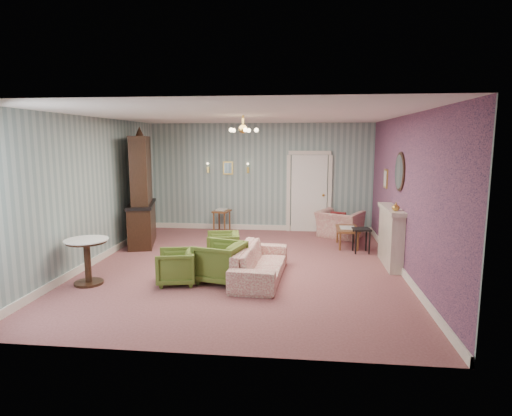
# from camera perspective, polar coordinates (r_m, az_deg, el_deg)

# --- Properties ---
(floor) EXTENTS (7.00, 7.00, 0.00)m
(floor) POSITION_cam_1_polar(r_m,az_deg,el_deg) (8.45, -1.66, -7.79)
(floor) COLOR #915455
(floor) RESTS_ON ground
(ceiling) EXTENTS (7.00, 7.00, 0.00)m
(ceiling) POSITION_cam_1_polar(r_m,az_deg,el_deg) (8.10, -1.75, 12.26)
(ceiling) COLOR white
(ceiling) RESTS_ON ground
(wall_back) EXTENTS (6.00, 0.00, 6.00)m
(wall_back) POSITION_cam_1_polar(r_m,az_deg,el_deg) (11.60, 0.67, 4.11)
(wall_back) COLOR gray
(wall_back) RESTS_ON ground
(wall_front) EXTENTS (6.00, 0.00, 6.00)m
(wall_front) POSITION_cam_1_polar(r_m,az_deg,el_deg) (4.75, -7.52, -3.11)
(wall_front) COLOR gray
(wall_front) RESTS_ON ground
(wall_left) EXTENTS (0.00, 7.00, 7.00)m
(wall_left) POSITION_cam_1_polar(r_m,az_deg,el_deg) (9.06, -20.87, 2.14)
(wall_left) COLOR gray
(wall_left) RESTS_ON ground
(wall_right) EXTENTS (0.00, 7.00, 7.00)m
(wall_right) POSITION_cam_1_polar(r_m,az_deg,el_deg) (8.29, 19.32, 1.63)
(wall_right) COLOR gray
(wall_right) RESTS_ON ground
(wall_right_floral) EXTENTS (0.00, 7.00, 7.00)m
(wall_right_floral) POSITION_cam_1_polar(r_m,az_deg,el_deg) (8.28, 19.22, 1.63)
(wall_right_floral) COLOR #B95C77
(wall_right_floral) RESTS_ON ground
(door) EXTENTS (1.12, 0.12, 2.16)m
(door) POSITION_cam_1_polar(r_m,az_deg,el_deg) (11.55, 7.09, 2.17)
(door) COLOR white
(door) RESTS_ON floor
(olive_chair_a) EXTENTS (0.70, 0.74, 0.65)m
(olive_chair_a) POSITION_cam_1_polar(r_m,az_deg,el_deg) (7.51, -10.60, -7.51)
(olive_chair_a) COLOR #546A25
(olive_chair_a) RESTS_ON floor
(olive_chair_b) EXTENTS (0.88, 0.91, 0.78)m
(olive_chair_b) POSITION_cam_1_polar(r_m,az_deg,el_deg) (7.49, -4.83, -6.93)
(olive_chair_b) COLOR #546A25
(olive_chair_b) RESTS_ON floor
(olive_chair_c) EXTENTS (0.71, 0.74, 0.66)m
(olive_chair_c) POSITION_cam_1_polar(r_m,az_deg,el_deg) (8.73, -4.46, -5.01)
(olive_chair_c) COLOR #546A25
(olive_chair_c) RESTS_ON floor
(sofa_chintz) EXTENTS (0.71, 2.01, 0.77)m
(sofa_chintz) POSITION_cam_1_polar(r_m,az_deg,el_deg) (7.64, 0.56, -6.58)
(sofa_chintz) COLOR #A44247
(sofa_chintz) RESTS_ON floor
(wingback_chair) EXTENTS (1.23, 1.08, 0.90)m
(wingback_chair) POSITION_cam_1_polar(r_m,az_deg,el_deg) (11.04, 11.14, -1.54)
(wingback_chair) COLOR #A44247
(wingback_chair) RESTS_ON floor
(dresser) EXTENTS (0.97, 1.71, 2.69)m
(dresser) POSITION_cam_1_polar(r_m,az_deg,el_deg) (10.37, -15.12, 2.64)
(dresser) COLOR black
(dresser) RESTS_ON floor
(fireplace) EXTENTS (0.30, 1.40, 1.16)m
(fireplace) POSITION_cam_1_polar(r_m,az_deg,el_deg) (8.79, 17.55, -3.65)
(fireplace) COLOR beige
(fireplace) RESTS_ON floor
(mantel_vase) EXTENTS (0.15, 0.15, 0.15)m
(mantel_vase) POSITION_cam_1_polar(r_m,az_deg,el_deg) (8.28, 18.16, 0.17)
(mantel_vase) COLOR gold
(mantel_vase) RESTS_ON fireplace
(oval_mirror) EXTENTS (0.04, 0.76, 0.84)m
(oval_mirror) POSITION_cam_1_polar(r_m,az_deg,el_deg) (8.63, 18.60, 4.61)
(oval_mirror) COLOR white
(oval_mirror) RESTS_ON wall_right
(framed_print) EXTENTS (0.04, 0.34, 0.42)m
(framed_print) POSITION_cam_1_polar(r_m,az_deg,el_deg) (9.97, 16.95, 3.78)
(framed_print) COLOR gold
(framed_print) RESTS_ON wall_right
(coffee_table) EXTENTS (0.49, 0.88, 0.45)m
(coffee_table) POSITION_cam_1_polar(r_m,az_deg,el_deg) (10.14, 12.08, -3.82)
(coffee_table) COLOR brown
(coffee_table) RESTS_ON floor
(side_table_black) EXTENTS (0.40, 0.40, 0.55)m
(side_table_black) POSITION_cam_1_polar(r_m,az_deg,el_deg) (9.64, 13.86, -4.26)
(side_table_black) COLOR black
(side_table_black) RESTS_ON floor
(pedestal_table) EXTENTS (0.78, 0.78, 0.79)m
(pedestal_table) POSITION_cam_1_polar(r_m,az_deg,el_deg) (7.88, -21.57, -6.68)
(pedestal_table) COLOR black
(pedestal_table) RESTS_ON floor
(nesting_table) EXTENTS (0.47, 0.56, 0.65)m
(nesting_table) POSITION_cam_1_polar(r_m,az_deg,el_deg) (11.45, -4.58, -1.66)
(nesting_table) COLOR brown
(nesting_table) RESTS_ON floor
(gilt_mirror_back) EXTENTS (0.28, 0.06, 0.36)m
(gilt_mirror_back) POSITION_cam_1_polar(r_m,az_deg,el_deg) (11.67, -3.77, 5.35)
(gilt_mirror_back) COLOR gold
(gilt_mirror_back) RESTS_ON wall_back
(sconce_left) EXTENTS (0.16, 0.12, 0.30)m
(sconce_left) POSITION_cam_1_polar(r_m,az_deg,el_deg) (11.75, -6.43, 5.34)
(sconce_left) COLOR gold
(sconce_left) RESTS_ON wall_back
(sconce_right) EXTENTS (0.16, 0.12, 0.30)m
(sconce_right) POSITION_cam_1_polar(r_m,az_deg,el_deg) (11.56, -1.09, 5.33)
(sconce_right) COLOR gold
(sconce_right) RESTS_ON wall_back
(chandelier) EXTENTS (0.56, 0.56, 0.36)m
(chandelier) POSITION_cam_1_polar(r_m,az_deg,el_deg) (8.09, -1.74, 10.35)
(chandelier) COLOR gold
(chandelier) RESTS_ON ceiling
(burgundy_cushion) EXTENTS (0.41, 0.28, 0.39)m
(burgundy_cushion) POSITION_cam_1_polar(r_m,az_deg,el_deg) (10.88, 10.94, -1.54)
(burgundy_cushion) COLOR maroon
(burgundy_cushion) RESTS_ON wingback_chair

